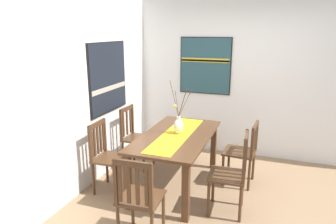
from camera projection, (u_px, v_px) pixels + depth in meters
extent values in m
cube|color=#8E7051|center=(218.00, 207.00, 3.82)|extent=(6.40, 6.40, 0.03)
cube|color=white|center=(84.00, 89.00, 4.08)|extent=(6.40, 0.12, 2.70)
cube|color=white|center=(243.00, 77.00, 5.15)|extent=(0.12, 6.40, 2.70)
cube|color=#51331E|center=(177.00, 136.00, 4.12)|extent=(1.65, 0.89, 0.03)
cube|color=#51331E|center=(186.00, 192.00, 3.43)|extent=(0.08, 0.08, 0.72)
cube|color=#51331E|center=(214.00, 146.00, 4.78)|extent=(0.08, 0.08, 0.72)
cube|color=#51331E|center=(128.00, 182.00, 3.67)|extent=(0.08, 0.08, 0.72)
cube|color=#51331E|center=(170.00, 141.00, 5.02)|extent=(0.08, 0.08, 0.72)
cube|color=gold|center=(177.00, 134.00, 4.12)|extent=(1.52, 0.36, 0.01)
ellipsoid|color=silver|center=(178.00, 126.00, 4.13)|extent=(0.15, 0.13, 0.21)
cylinder|color=silver|center=(179.00, 118.00, 4.10)|extent=(0.06, 0.06, 0.04)
cylinder|color=brown|center=(177.00, 103.00, 4.11)|extent=(0.10, 0.09, 0.33)
cylinder|color=brown|center=(174.00, 99.00, 4.04)|extent=(0.02, 0.13, 0.49)
cylinder|color=brown|center=(185.00, 103.00, 4.03)|extent=(0.03, 0.18, 0.39)
cylinder|color=brown|center=(183.00, 103.00, 4.00)|extent=(0.06, 0.14, 0.41)
sphere|color=#E5CC4C|center=(175.00, 106.00, 4.04)|extent=(0.05, 0.05, 0.05)
cube|color=#4C301C|center=(111.00, 158.00, 4.07)|extent=(0.43, 0.43, 0.03)
cylinder|color=#4C301C|center=(130.00, 171.00, 4.24)|extent=(0.04, 0.04, 0.45)
cylinder|color=#4C301C|center=(118.00, 183.00, 3.91)|extent=(0.04, 0.04, 0.45)
cylinder|color=#4C301C|center=(107.00, 168.00, 4.35)|extent=(0.04, 0.04, 0.45)
cylinder|color=#4C301C|center=(93.00, 179.00, 4.02)|extent=(0.04, 0.04, 0.45)
cube|color=#4C301C|center=(105.00, 135.00, 4.23)|extent=(0.04, 0.04, 0.47)
cube|color=#4C301C|center=(90.00, 144.00, 3.90)|extent=(0.04, 0.04, 0.47)
cube|color=#4C301C|center=(97.00, 124.00, 4.01)|extent=(0.38, 0.04, 0.06)
cube|color=#4C301C|center=(104.00, 137.00, 4.20)|extent=(0.04, 0.02, 0.38)
cube|color=#4C301C|center=(101.00, 138.00, 4.13)|extent=(0.04, 0.02, 0.38)
cube|color=#4C301C|center=(98.00, 140.00, 4.07)|extent=(0.04, 0.02, 0.38)
cube|color=#4C301C|center=(95.00, 142.00, 4.00)|extent=(0.04, 0.02, 0.38)
cube|color=#4C301C|center=(91.00, 144.00, 3.93)|extent=(0.04, 0.02, 0.38)
cube|color=#4C301C|center=(138.00, 138.00, 4.81)|extent=(0.43, 0.43, 0.03)
cylinder|color=#4C301C|center=(154.00, 150.00, 4.97)|extent=(0.04, 0.04, 0.45)
cylinder|color=#4C301C|center=(144.00, 159.00, 4.65)|extent=(0.04, 0.04, 0.45)
cylinder|color=#4C301C|center=(134.00, 147.00, 5.10)|extent=(0.04, 0.04, 0.45)
cylinder|color=#4C301C|center=(123.00, 155.00, 4.78)|extent=(0.04, 0.04, 0.45)
cube|color=#4C301C|center=(132.00, 119.00, 4.98)|extent=(0.04, 0.04, 0.48)
cube|color=#4C301C|center=(121.00, 125.00, 4.65)|extent=(0.04, 0.04, 0.48)
cube|color=#4C301C|center=(126.00, 109.00, 4.76)|extent=(0.38, 0.04, 0.06)
cube|color=#4C301C|center=(130.00, 121.00, 4.92)|extent=(0.04, 0.02, 0.39)
cube|color=#4C301C|center=(127.00, 123.00, 4.82)|extent=(0.04, 0.02, 0.39)
cube|color=#4C301C|center=(123.00, 125.00, 4.72)|extent=(0.04, 0.02, 0.39)
cube|color=#4C301C|center=(239.00, 152.00, 4.29)|extent=(0.45, 0.45, 0.03)
cylinder|color=#4C301C|center=(223.00, 170.00, 4.26)|extent=(0.04, 0.04, 0.45)
cylinder|color=#4C301C|center=(229.00, 161.00, 4.58)|extent=(0.04, 0.04, 0.45)
cylinder|color=#4C301C|center=(249.00, 175.00, 4.12)|extent=(0.04, 0.04, 0.45)
cylinder|color=#4C301C|center=(253.00, 165.00, 4.44)|extent=(0.04, 0.04, 0.45)
cube|color=#4C301C|center=(252.00, 143.00, 4.00)|extent=(0.04, 0.04, 0.42)
cube|color=#4C301C|center=(256.00, 135.00, 4.31)|extent=(0.04, 0.04, 0.42)
cube|color=#4C301C|center=(255.00, 126.00, 4.11)|extent=(0.38, 0.06, 0.06)
cube|color=#4C301C|center=(253.00, 142.00, 4.06)|extent=(0.04, 0.02, 0.33)
cube|color=#4C301C|center=(254.00, 140.00, 4.16)|extent=(0.04, 0.02, 0.33)
cube|color=#4C301C|center=(256.00, 137.00, 4.26)|extent=(0.04, 0.02, 0.33)
cube|color=#4C301C|center=(141.00, 198.00, 3.12)|extent=(0.44, 0.44, 0.03)
cylinder|color=#4C301C|center=(133.00, 206.00, 3.40)|extent=(0.04, 0.04, 0.45)
cylinder|color=#4C301C|center=(163.00, 212.00, 3.29)|extent=(0.04, 0.04, 0.45)
cube|color=#4C301C|center=(116.00, 182.00, 2.93)|extent=(0.04, 0.04, 0.47)
cube|color=#4C301C|center=(151.00, 187.00, 2.83)|extent=(0.04, 0.04, 0.47)
cube|color=#4C301C|center=(132.00, 164.00, 2.82)|extent=(0.05, 0.38, 0.06)
cube|color=#4C301C|center=(120.00, 184.00, 2.92)|extent=(0.02, 0.04, 0.38)
cube|color=#4C301C|center=(129.00, 185.00, 2.89)|extent=(0.02, 0.04, 0.38)
cube|color=#4C301C|center=(137.00, 186.00, 2.87)|extent=(0.02, 0.04, 0.38)
cube|color=#4C301C|center=(147.00, 188.00, 2.84)|extent=(0.02, 0.04, 0.38)
cube|color=#4C301C|center=(227.00, 176.00, 3.59)|extent=(0.44, 0.44, 0.03)
cylinder|color=#4C301C|center=(208.00, 199.00, 3.54)|extent=(0.04, 0.04, 0.45)
cylinder|color=#4C301C|center=(213.00, 185.00, 3.87)|extent=(0.04, 0.04, 0.45)
cylinder|color=#4C301C|center=(240.00, 204.00, 3.44)|extent=(0.04, 0.04, 0.45)
cylinder|color=#4C301C|center=(242.00, 189.00, 3.77)|extent=(0.04, 0.04, 0.45)
cube|color=#4C301C|center=(244.00, 162.00, 3.30)|extent=(0.04, 0.04, 0.52)
cube|color=#4C301C|center=(246.00, 150.00, 3.63)|extent=(0.04, 0.04, 0.52)
cube|color=#4C301C|center=(246.00, 137.00, 3.41)|extent=(0.38, 0.06, 0.06)
cube|color=#4C301C|center=(244.00, 162.00, 3.35)|extent=(0.04, 0.02, 0.43)
cube|color=#4C301C|center=(245.00, 159.00, 3.43)|extent=(0.04, 0.02, 0.43)
cube|color=#4C301C|center=(245.00, 156.00, 3.51)|extent=(0.04, 0.02, 0.43)
cube|color=#4C301C|center=(246.00, 153.00, 3.60)|extent=(0.04, 0.02, 0.43)
cube|color=black|center=(108.00, 78.00, 4.51)|extent=(0.99, 0.04, 1.03)
cube|color=black|center=(109.00, 78.00, 4.50)|extent=(0.96, 0.01, 1.00)
cube|color=#B2A893|center=(110.00, 88.00, 4.54)|extent=(0.93, 0.00, 0.07)
cube|color=black|center=(205.00, 66.00, 5.26)|extent=(0.04, 0.89, 0.97)
cube|color=#284C56|center=(205.00, 66.00, 5.24)|extent=(0.01, 0.86, 0.94)
cube|color=gold|center=(205.00, 61.00, 5.22)|extent=(0.00, 0.83, 0.04)
cube|color=gold|center=(205.00, 60.00, 5.21)|extent=(0.00, 0.83, 0.06)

